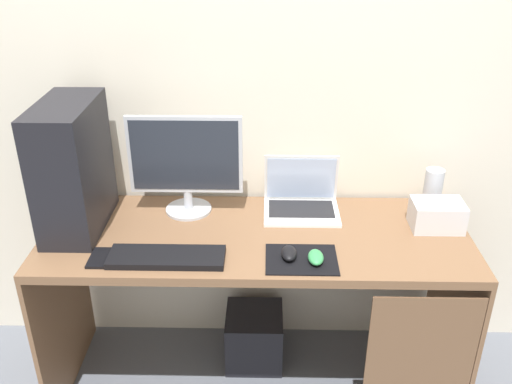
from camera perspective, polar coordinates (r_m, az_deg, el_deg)
The scene contains 14 objects.
ground_plane at distance 2.69m, azimuth 0.00°, elevation -18.30°, with size 8.00×8.00×0.00m, color slate.
wall_back at distance 2.33m, azimuth 0.24°, elevation 11.82°, with size 4.00×0.05×2.60m.
desk at distance 2.28m, azimuth 0.53°, elevation -7.41°, with size 1.67×0.62×0.76m.
pc_tower at distance 2.26m, azimuth -18.12°, elevation 2.41°, with size 0.20×0.42×0.51m, color black.
monitor at distance 2.28m, azimuth -7.14°, elevation 2.89°, with size 0.46×0.19×0.42m.
laptop at distance 2.36m, azimuth 4.61°, elevation -0.83°, with size 0.31×0.23×0.23m.
speaker at distance 2.46m, azimuth 17.48°, elevation 0.25°, with size 0.08×0.08×0.18m, color #B7BCC6.
projector at distance 2.33m, azimuth 17.87°, elevation -2.24°, with size 0.20×0.14×0.11m, color silver.
keyboard at distance 2.07m, azimuth -9.04°, elevation -6.54°, with size 0.42×0.14×0.02m, color black.
mousepad at distance 2.06m, azimuth 4.62°, elevation -6.82°, with size 0.26×0.20×0.01m, color black.
mouse_left at distance 2.05m, azimuth 3.37°, elevation -6.21°, with size 0.06×0.10×0.03m, color black.
mouse_right at distance 2.04m, azimuth 6.08°, elevation -6.60°, with size 0.06×0.10×0.03m, color #338C4C.
cell_phone at distance 2.13m, azimuth -15.59°, elevation -6.46°, with size 0.07×0.13×0.01m, color black.
subwoofer at distance 2.69m, azimuth -0.17°, elevation -14.45°, with size 0.26×0.26×0.26m, color black.
Camera 1 is at (0.04, -1.90, 1.90)m, focal length 39.46 mm.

